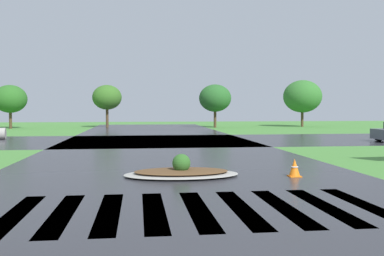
% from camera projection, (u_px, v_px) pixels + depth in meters
% --- Properties ---
extents(asphalt_roadway, '(11.68, 80.00, 0.01)m').
position_uv_depth(asphalt_roadway, '(177.00, 173.00, 13.79)').
color(asphalt_roadway, '#2B2B30').
rests_on(asphalt_roadway, ground).
extents(asphalt_cross_road, '(90.00, 10.51, 0.01)m').
position_uv_depth(asphalt_cross_road, '(157.00, 141.00, 27.38)').
color(asphalt_cross_road, '#2B2B30').
rests_on(asphalt_cross_road, ground).
extents(crosswalk_stripes, '(7.65, 3.55, 0.01)m').
position_uv_depth(crosswalk_stripes, '(198.00, 209.00, 8.88)').
color(crosswalk_stripes, white).
rests_on(crosswalk_stripes, ground).
extents(median_island, '(3.51, 2.04, 0.68)m').
position_uv_depth(median_island, '(181.00, 172.00, 13.22)').
color(median_island, '#9E9B93').
rests_on(median_island, ground).
extents(traffic_cone, '(0.36, 0.36, 0.55)m').
position_uv_depth(traffic_cone, '(294.00, 168.00, 13.10)').
color(traffic_cone, orange).
rests_on(traffic_cone, ground).
extents(background_treeline, '(33.96, 5.03, 5.06)m').
position_uv_depth(background_treeline, '(196.00, 97.00, 45.44)').
color(background_treeline, '#4C3823').
rests_on(background_treeline, ground).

